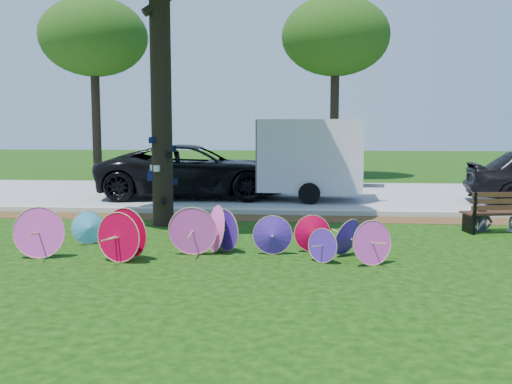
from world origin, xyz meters
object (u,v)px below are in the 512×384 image
parasol_pile (196,233)px  park_bench (502,212)px  black_van (194,171)px  cargo_trailer (311,155)px  person_left (483,204)px

parasol_pile → park_bench: size_ratio=3.81×
black_van → cargo_trailer: bearing=-100.5°
cargo_trailer → black_van: bearing=176.5°
black_van → person_left: size_ratio=5.17×
park_bench → black_van: bearing=134.6°
cargo_trailer → park_bench: bearing=-49.2°
black_van → person_left: 8.59m
cargo_trailer → parasol_pile: bearing=-102.2°
parasol_pile → cargo_trailer: cargo_trailer is taller
person_left → black_van: bearing=134.5°
black_van → park_bench: size_ratio=3.59×
parasol_pile → person_left: size_ratio=5.48×
cargo_trailer → person_left: cargo_trailer is taller
black_van → park_bench: (7.28, -5.12, -0.38)m
cargo_trailer → park_bench: 6.17m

